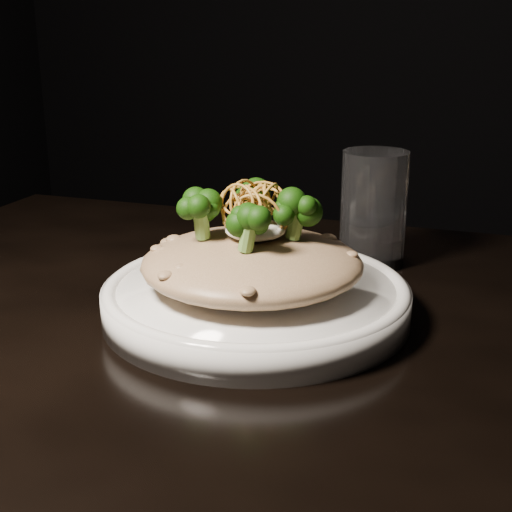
{
  "coord_description": "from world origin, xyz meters",
  "views": [
    {
      "loc": [
        0.1,
        -0.48,
        1.0
      ],
      "look_at": [
        -0.09,
        0.07,
        0.81
      ],
      "focal_mm": 50.0,
      "sensor_mm": 36.0,
      "label": 1
    }
  ],
  "objects": [
    {
      "name": "drinking_glass",
      "position": [
        -0.02,
        0.24,
        0.81
      ],
      "size": [
        0.09,
        0.09,
        0.12
      ],
      "primitive_type": "cylinder",
      "rotation": [
        0.0,
        0.0,
        -0.39
      ],
      "color": "silver",
      "rests_on": "table"
    },
    {
      "name": "table",
      "position": [
        0.0,
        0.0,
        0.67
      ],
      "size": [
        1.1,
        0.8,
        0.75
      ],
      "color": "black",
      "rests_on": "ground"
    },
    {
      "name": "shallots",
      "position": [
        -0.09,
        0.07,
        0.85
      ],
      "size": [
        0.05,
        0.05,
        0.03
      ],
      "primitive_type": null,
      "color": "#91631E",
      "rests_on": "cheese"
    },
    {
      "name": "plate",
      "position": [
        -0.09,
        0.07,
        0.76
      ],
      "size": [
        0.27,
        0.27,
        0.03
      ],
      "primitive_type": "cylinder",
      "color": "white",
      "rests_on": "table"
    },
    {
      "name": "broccoli",
      "position": [
        -0.09,
        0.07,
        0.84
      ],
      "size": [
        0.11,
        0.11,
        0.04
      ],
      "primitive_type": null,
      "color": "black",
      "rests_on": "risotto"
    },
    {
      "name": "risotto",
      "position": [
        -0.09,
        0.07,
        0.8
      ],
      "size": [
        0.19,
        0.19,
        0.04
      ],
      "primitive_type": "ellipsoid",
      "color": "brown",
      "rests_on": "plate"
    },
    {
      "name": "cheese",
      "position": [
        -0.09,
        0.07,
        0.83
      ],
      "size": [
        0.05,
        0.05,
        0.01
      ],
      "primitive_type": "ellipsoid",
      "color": "white",
      "rests_on": "risotto"
    }
  ]
}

